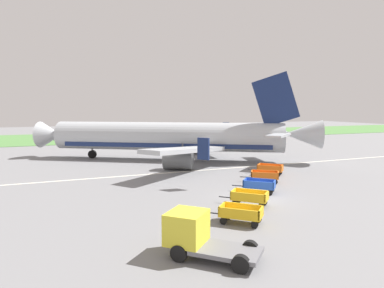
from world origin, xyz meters
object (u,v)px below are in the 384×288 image
at_px(airplane, 175,137).
at_px(baggage_cart_far_end, 270,169).
at_px(baggage_cart_fourth_in_row, 265,176).
at_px(baggage_cart_nearest, 241,214).
at_px(baggage_cart_third_in_row, 259,185).
at_px(baggage_cart_second_in_row, 249,198).
at_px(service_truck_beside_carts, 196,234).

distance_m(airplane, baggage_cart_far_end, 14.43).
bearing_deg(baggage_cart_fourth_in_row, airplane, 101.88).
bearing_deg(baggage_cart_nearest, baggage_cart_third_in_row, 49.07).
height_order(baggage_cart_nearest, baggage_cart_fourth_in_row, same).
xyz_separation_m(airplane, baggage_cart_fourth_in_row, (3.33, -15.84, -2.45)).
height_order(airplane, baggage_cart_fourth_in_row, airplane).
relative_size(baggage_cart_nearest, baggage_cart_second_in_row, 1.02).
bearing_deg(service_truck_beside_carts, baggage_cart_far_end, 46.01).
xyz_separation_m(airplane, baggage_cart_far_end, (5.95, -12.92, -2.45)).
relative_size(airplane, baggage_cart_second_in_row, 11.15).
bearing_deg(baggage_cart_far_end, airplane, 114.72).
distance_m(airplane, baggage_cart_second_in_row, 22.11).
bearing_deg(baggage_cart_nearest, baggage_cart_far_end, 49.03).
bearing_deg(baggage_cart_second_in_row, airplane, 84.75).
height_order(baggage_cart_nearest, baggage_cart_second_in_row, same).
height_order(baggage_cart_far_end, service_truck_beside_carts, service_truck_beside_carts).
height_order(baggage_cart_third_in_row, baggage_cart_fourth_in_row, same).
bearing_deg(service_truck_beside_carts, baggage_cart_nearest, 37.06).
distance_m(baggage_cart_third_in_row, baggage_cart_far_end, 7.95).
xyz_separation_m(airplane, baggage_cart_third_in_row, (0.73, -18.92, -2.45)).
height_order(baggage_cart_fourth_in_row, baggage_cart_far_end, same).
relative_size(baggage_cart_nearest, baggage_cart_fourth_in_row, 0.92).
xyz_separation_m(baggage_cart_second_in_row, baggage_cart_third_in_row, (2.74, 2.96, 0.00)).
height_order(airplane, service_truck_beside_carts, airplane).
relative_size(airplane, service_truck_beside_carts, 7.63).
height_order(baggage_cart_nearest, baggage_cart_far_end, same).
distance_m(baggage_cart_fourth_in_row, service_truck_beside_carts, 17.27).
bearing_deg(baggage_cart_nearest, airplane, 79.82).
distance_m(airplane, baggage_cart_nearest, 25.44).
height_order(baggage_cart_fourth_in_row, service_truck_beside_carts, service_truck_beside_carts).
bearing_deg(baggage_cart_third_in_row, baggage_cart_nearest, -130.93).
bearing_deg(baggage_cart_second_in_row, baggage_cart_third_in_row, 47.23).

